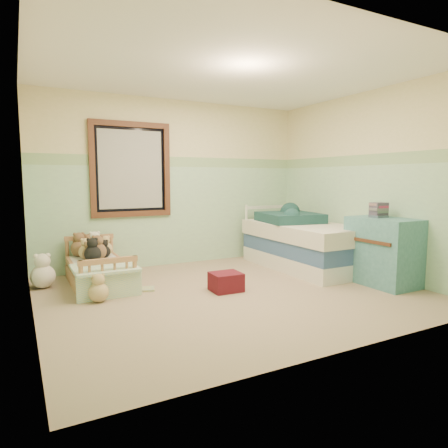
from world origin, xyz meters
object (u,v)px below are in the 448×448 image
floor_book (144,289)px  red_pillow (226,282)px  plush_floor_tan (99,292)px  toddler_bed_frame (99,278)px  plush_floor_cream (43,276)px  twin_bed_frame (304,260)px  dresser (383,251)px

floor_book → red_pillow: bearing=-13.2°
plush_floor_tan → red_pillow: bearing=-10.6°
toddler_bed_frame → plush_floor_tan: 0.72m
plush_floor_tan → floor_book: plush_floor_tan is taller
plush_floor_cream → red_pillow: (1.90, -1.14, -0.03)m
plush_floor_cream → twin_bed_frame: size_ratio=0.15×
red_pillow → twin_bed_frame: bearing=18.5°
toddler_bed_frame → plush_floor_cream: plush_floor_cream is taller
dresser → red_pillow: (-1.88, 0.64, -0.31)m
red_pillow → floor_book: red_pillow is taller
twin_bed_frame → dresser: size_ratio=2.28×
plush_floor_cream → twin_bed_frame: (3.50, -0.61, -0.03)m
plush_floor_cream → floor_book: size_ratio=1.15×
toddler_bed_frame → plush_floor_tan: size_ratio=6.01×
twin_bed_frame → plush_floor_tan: bearing=-174.8°
twin_bed_frame → red_pillow: size_ratio=5.46×
twin_bed_frame → floor_book: size_ratio=7.60×
twin_bed_frame → toddler_bed_frame: bearing=171.4°
plush_floor_cream → dresser: dresser is taller
plush_floor_tan → twin_bed_frame: twin_bed_frame is taller
toddler_bed_frame → floor_book: (0.43, -0.48, -0.07)m
red_pillow → toddler_bed_frame: bearing=142.8°
twin_bed_frame → dresser: bearing=-76.7°
plush_floor_cream → red_pillow: bearing=-31.1°
dresser → red_pillow: bearing=161.1°
dresser → floor_book: (-2.73, 1.13, -0.41)m
plush_floor_cream → floor_book: (1.05, -0.66, -0.13)m
toddler_bed_frame → red_pillow: bearing=-37.2°
plush_floor_tan → twin_bed_frame: bearing=5.2°
twin_bed_frame → red_pillow: (-1.60, -0.54, -0.00)m
toddler_bed_frame → plush_floor_tan: (-0.13, -0.71, 0.02)m
red_pillow → floor_book: 0.99m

